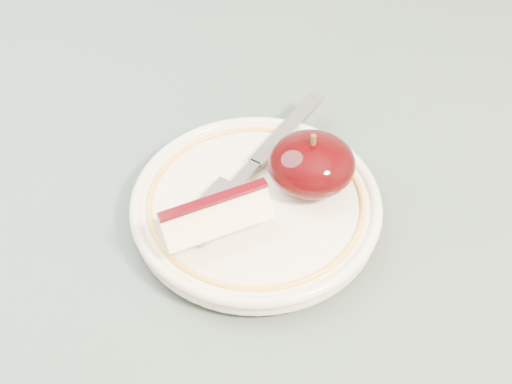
{
  "coord_description": "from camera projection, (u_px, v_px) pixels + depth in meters",
  "views": [
    {
      "loc": [
        -0.01,
        -0.24,
        1.15
      ],
      "look_at": [
        -0.01,
        0.1,
        0.78
      ],
      "focal_mm": 50.0,
      "sensor_mm": 36.0,
      "label": 1
    }
  ],
  "objects": [
    {
      "name": "plate",
      "position": [
        256.0,
        205.0,
        0.52
      ],
      "size": [
        0.18,
        0.18,
        0.02
      ],
      "color": "beige",
      "rests_on": "table"
    },
    {
      "name": "apple_wedge",
      "position": [
        215.0,
        217.0,
        0.48
      ],
      "size": [
        0.08,
        0.06,
        0.04
      ],
      "rotation": [
        0.0,
        0.0,
        0.42
      ],
      "color": "beige",
      "rests_on": "plate"
    },
    {
      "name": "apple_half",
      "position": [
        311.0,
        164.0,
        0.51
      ],
      "size": [
        0.06,
        0.06,
        0.05
      ],
      "color": "black",
      "rests_on": "plate"
    },
    {
      "name": "fork",
      "position": [
        255.0,
        164.0,
        0.53
      ],
      "size": [
        0.12,
        0.16,
        0.0
      ],
      "rotation": [
        0.0,
        0.0,
        0.98
      ],
      "color": "gray",
      "rests_on": "plate"
    }
  ]
}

